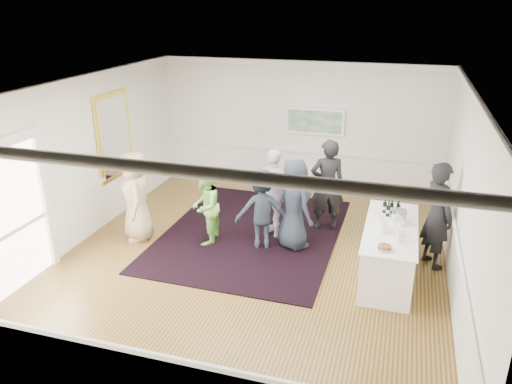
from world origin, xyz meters
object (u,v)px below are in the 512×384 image
(guest_lilac, at_px, (274,194))
(ice_bucket, at_px, (399,217))
(bartender, at_px, (437,215))
(guest_green, at_px, (205,206))
(serving_table, at_px, (389,251))
(nut_bowl, at_px, (385,248))
(guest_tan, at_px, (136,196))
(guest_dark_b, at_px, (327,185))
(guest_navy, at_px, (294,204))
(guest_dark_a, at_px, (262,209))

(guest_lilac, xyz_separation_m, ice_bucket, (2.42, -0.77, 0.14))
(bartender, bearing_deg, guest_lilac, 50.99)
(guest_green, height_order, guest_lilac, guest_lilac)
(serving_table, xyz_separation_m, nut_bowl, (-0.06, -0.88, 0.50))
(guest_tan, xyz_separation_m, nut_bowl, (4.82, -0.93, 0.06))
(guest_lilac, bearing_deg, guest_green, 51.17)
(serving_table, distance_m, guest_tan, 4.90)
(guest_dark_b, bearing_deg, guest_navy, 45.52)
(serving_table, height_order, guest_lilac, guest_lilac)
(guest_lilac, distance_m, nut_bowl, 2.92)
(bartender, height_order, ice_bucket, bartender)
(serving_table, bearing_deg, guest_dark_a, 170.66)
(bartender, xyz_separation_m, guest_green, (-4.28, -0.36, -0.21))
(guest_dark_a, height_order, ice_bucket, guest_dark_a)
(guest_green, distance_m, nut_bowl, 3.65)
(bartender, distance_m, ice_bucket, 0.79)
(guest_green, relative_size, guest_dark_b, 0.79)
(bartender, xyz_separation_m, ice_bucket, (-0.65, -0.44, 0.07))
(serving_table, bearing_deg, guest_tan, 179.51)
(bartender, bearing_deg, guest_dark_a, 61.36)
(guest_tan, bearing_deg, guest_dark_a, 65.72)
(guest_green, distance_m, guest_dark_a, 1.12)
(guest_dark_b, bearing_deg, nut_bowl, 97.67)
(serving_table, bearing_deg, ice_bucket, 61.02)
(guest_green, xyz_separation_m, guest_dark_a, (1.11, 0.13, 0.03))
(guest_green, xyz_separation_m, guest_navy, (1.70, 0.32, 0.12))
(serving_table, xyz_separation_m, guest_tan, (-4.88, 0.04, 0.44))
(serving_table, xyz_separation_m, bartender, (0.76, 0.63, 0.51))
(guest_lilac, distance_m, guest_dark_b, 1.15)
(guest_tan, distance_m, ice_bucket, 4.99)
(guest_dark_a, relative_size, ice_bucket, 6.12)
(guest_tan, xyz_separation_m, guest_navy, (3.07, 0.55, -0.02))
(bartender, xyz_separation_m, guest_lilac, (-3.08, 0.33, -0.07))
(guest_dark_a, distance_m, nut_bowl, 2.67)
(guest_tan, distance_m, guest_lilac, 2.72)
(serving_table, bearing_deg, nut_bowl, -94.07)
(guest_green, bearing_deg, guest_tan, -87.04)
(guest_navy, bearing_deg, guest_green, 53.06)
(guest_navy, bearing_deg, serving_table, -155.64)
(serving_table, relative_size, ice_bucket, 8.84)
(guest_dark_a, bearing_deg, serving_table, 150.38)
(guest_dark_b, xyz_separation_m, ice_bucket, (1.46, -1.41, 0.08))
(nut_bowl, bearing_deg, serving_table, 85.93)
(bartender, height_order, nut_bowl, bartender)
(guest_dark_a, relative_size, guest_dark_b, 0.82)
(guest_tan, relative_size, guest_navy, 1.02)
(serving_table, relative_size, guest_dark_b, 1.18)
(guest_green, relative_size, guest_lilac, 0.84)
(guest_tan, bearing_deg, ice_bucket, 59.25)
(ice_bucket, xyz_separation_m, nut_bowl, (-0.17, -1.07, -0.08))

